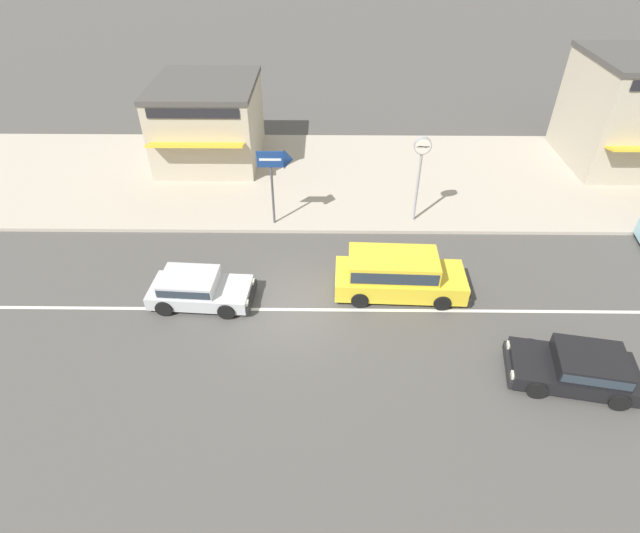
# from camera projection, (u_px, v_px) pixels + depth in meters

# --- Properties ---
(ground_plane) EXTENTS (160.00, 160.00, 0.00)m
(ground_plane) POSITION_uv_depth(u_px,v_px,m) (291.00, 310.00, 17.32)
(ground_plane) COLOR #4C4947
(lane_centre_stripe) EXTENTS (50.40, 0.14, 0.01)m
(lane_centre_stripe) POSITION_uv_depth(u_px,v_px,m) (291.00, 310.00, 17.32)
(lane_centre_stripe) COLOR silver
(lane_centre_stripe) RESTS_ON ground
(kerb_strip) EXTENTS (68.00, 10.00, 0.15)m
(kerb_strip) POSITION_uv_depth(u_px,v_px,m) (302.00, 176.00, 25.00)
(kerb_strip) COLOR #ADA393
(kerb_strip) RESTS_ON ground
(hatchback_black_0) EXTENTS (3.90, 2.32, 1.10)m
(hatchback_black_0) POSITION_uv_depth(u_px,v_px,m) (579.00, 367.00, 14.50)
(hatchback_black_0) COLOR black
(hatchback_black_0) RESTS_ON ground
(hatchback_silver_2) EXTENTS (3.66, 1.94, 1.10)m
(hatchback_silver_2) POSITION_uv_depth(u_px,v_px,m) (197.00, 288.00, 17.33)
(hatchback_silver_2) COLOR #B7BABF
(hatchback_silver_2) RESTS_ON ground
(minivan_yellow_3) EXTENTS (4.75, 2.05, 1.56)m
(minivan_yellow_3) POSITION_uv_depth(u_px,v_px,m) (397.00, 273.00, 17.57)
(minivan_yellow_3) COLOR yellow
(minivan_yellow_3) RESTS_ON ground
(street_clock) EXTENTS (0.70, 0.22, 3.77)m
(street_clock) POSITION_uv_depth(u_px,v_px,m) (421.00, 159.00, 19.93)
(street_clock) COLOR #9E9EA3
(street_clock) RESTS_ON kerb_strip
(arrow_signboard) EXTENTS (1.45, 0.74, 3.34)m
(arrow_signboard) POSITION_uv_depth(u_px,v_px,m) (284.00, 163.00, 19.74)
(arrow_signboard) COLOR #4C4C51
(arrow_signboard) RESTS_ON kerb_strip
(shopfront_corner_warung) EXTENTS (5.04, 6.35, 3.94)m
(shopfront_corner_warung) POSITION_uv_depth(u_px,v_px,m) (208.00, 121.00, 25.40)
(shopfront_corner_warung) COLOR #B2A893
(shopfront_corner_warung) RESTS_ON kerb_strip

